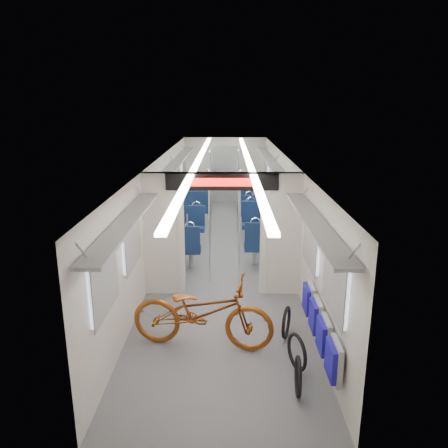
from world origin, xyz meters
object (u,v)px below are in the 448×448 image
object	(u,v)px
bike_hoop_c	(286,324)
seat_bay_near_left	(184,233)
seat_bay_far_left	(195,199)
stanchion_far_left	(211,194)
bicycle	(202,312)
seat_bay_far_right	(255,203)
flip_bench	(320,326)
stanchion_far_right	(238,192)
seat_bay_near_right	(262,229)
stanchion_near_left	(209,228)
bike_hoop_a	(298,378)
stanchion_near_right	(239,229)
bike_hoop_b	(297,354)

from	to	relation	value
bike_hoop_c	seat_bay_near_left	bearing A→B (deg)	117.15
seat_bay_far_left	stanchion_far_left	distance (m)	2.28
bicycle	seat_bay_near_left	world-z (taller)	bicycle
seat_bay_near_left	stanchion_far_left	distance (m)	1.73
bike_hoop_c	seat_bay_far_right	size ratio (longest dim) A/B	0.24
flip_bench	stanchion_far_right	world-z (taller)	stanchion_far_right
seat_bay_near_right	stanchion_near_left	world-z (taller)	stanchion_near_left
bike_hoop_a	stanchion_near_right	xyz separation A→B (m)	(-0.65, 3.43, 0.92)
stanchion_near_right	stanchion_far_left	distance (m)	3.31
bike_hoop_b	stanchion_far_left	world-z (taller)	stanchion_far_left
stanchion_far_left	stanchion_far_right	xyz separation A→B (m)	(0.72, 0.28, 0.00)
seat_bay_near_left	seat_bay_far_right	world-z (taller)	seat_bay_far_right
flip_bench	bike_hoop_c	xyz separation A→B (m)	(-0.35, 0.70, -0.35)
bicycle	stanchion_far_right	distance (m)	5.90
stanchion_near_right	stanchion_far_left	world-z (taller)	same
stanchion_far_left	stanchion_far_right	world-z (taller)	same
seat_bay_near_left	seat_bay_far_left	size ratio (longest dim) A/B	0.92
bicycle	seat_bay_near_right	bearing A→B (deg)	-6.86
stanchion_near_right	seat_bay_near_left	bearing A→B (deg)	126.08
stanchion_near_right	stanchion_far_right	bearing A→B (deg)	89.33
seat_bay_near_right	stanchion_far_right	xyz separation A→B (m)	(-0.57, 1.55, 0.59)
bicycle	stanchion_near_left	xyz separation A→B (m)	(0.01, 2.37, 0.60)
seat_bay_far_right	stanchion_far_right	bearing A→B (deg)	-112.50
bicycle	bike_hoop_c	size ratio (longest dim) A/B	4.17
bicycle	stanchion_far_right	xyz separation A→B (m)	(0.63, 5.83, 0.60)
bike_hoop_b	seat_bay_far_left	world-z (taller)	seat_bay_far_left
seat_bay_far_left	seat_bay_near_left	bearing A→B (deg)	-90.00
flip_bench	stanchion_far_right	distance (m)	6.38
seat_bay_near_right	stanchion_far_left	size ratio (longest dim) A/B	0.95
bike_hoop_c	seat_bay_far_left	distance (m)	7.67
seat_bay_far_right	stanchion_near_right	world-z (taller)	stanchion_near_right
bike_hoop_a	bike_hoop_c	bearing A→B (deg)	88.70
stanchion_near_left	seat_bay_near_left	bearing A→B (deg)	112.17
stanchion_far_left	stanchion_far_right	bearing A→B (deg)	21.20
bike_hoop_a	seat_bay_far_right	xyz separation A→B (m)	(-0.04, 8.32, 0.31)
flip_bench	stanchion_near_right	xyz separation A→B (m)	(-1.03, 2.76, 0.57)
flip_bench	seat_bay_near_left	xyz separation A→B (m)	(-2.29, 4.48, -0.04)
stanchion_far_left	seat_bay_near_right	bearing A→B (deg)	-44.52
bike_hoop_c	stanchion_near_left	bearing A→B (deg)	120.80
seat_bay_far_right	stanchion_near_right	xyz separation A→B (m)	(-0.61, -4.89, 0.61)
bicycle	seat_bay_near_left	xyz separation A→B (m)	(-0.67, 4.04, -0.02)
bicycle	stanchion_near_left	bearing A→B (deg)	8.53
bike_hoop_c	stanchion_near_left	world-z (taller)	stanchion_near_left
bicycle	seat_bay_near_left	distance (m)	4.10
bike_hoop_c	stanchion_far_right	xyz separation A→B (m)	(-0.64, 5.57, 0.92)
seat_bay_far_left	bicycle	bearing A→B (deg)	-85.03
seat_bay_far_left	stanchion_far_right	world-z (taller)	stanchion_far_right
bike_hoop_c	seat_bay_far_left	world-z (taller)	seat_bay_far_left
bike_hoop_a	seat_bay_near_right	size ratio (longest dim) A/B	0.23
bike_hoop_a	bike_hoop_b	xyz separation A→B (m)	(0.07, 0.54, 0.01)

